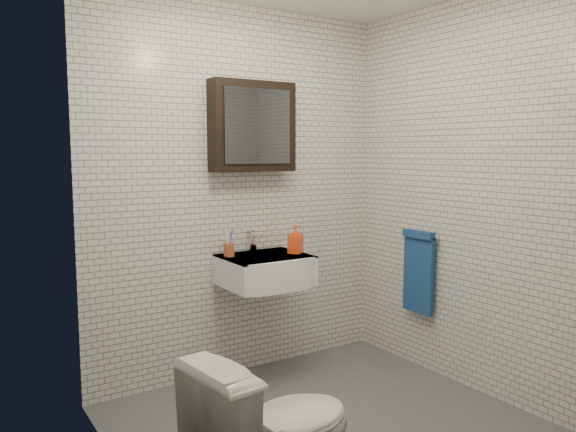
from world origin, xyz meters
The scene contains 8 objects.
ground centered at (0.00, 0.00, 0.01)m, with size 2.20×2.00×0.01m, color #46494E.
room_shell centered at (0.00, 0.00, 1.47)m, with size 2.22×2.02×2.51m.
washbasin centered at (0.05, 0.73, 0.76)m, with size 0.55×0.50×0.20m.
faucet centered at (0.05, 0.93, 0.92)m, with size 0.06×0.20×0.15m.
mirror_cabinet centered at (0.05, 0.93, 1.70)m, with size 0.60×0.15×0.60m.
towel_rail centered at (1.04, 0.35, 0.72)m, with size 0.09×0.30×0.58m.
toothbrush_cup centered at (-0.16, 0.87, 0.90)m, with size 0.07×0.07×0.19m.
soap_bottle centered at (0.27, 0.73, 0.95)m, with size 0.09×0.09×0.19m, color orange.
Camera 1 is at (-1.80, -2.39, 1.54)m, focal length 35.00 mm.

